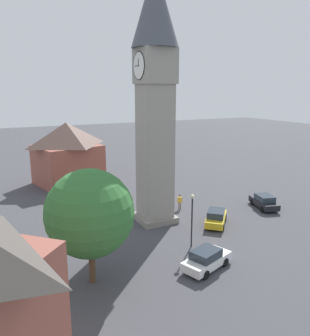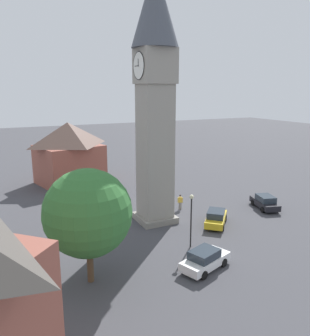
% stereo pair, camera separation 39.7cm
% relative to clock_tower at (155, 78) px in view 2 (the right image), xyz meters
% --- Properties ---
extents(ground_plane, '(200.00, 200.00, 0.00)m').
position_rel_clock_tower_xyz_m(ground_plane, '(-0.00, -0.00, -13.96)').
color(ground_plane, '#424247').
extents(clock_tower, '(4.32, 4.32, 23.81)m').
position_rel_clock_tower_xyz_m(clock_tower, '(0.00, 0.00, 0.00)').
color(clock_tower, gray).
rests_on(clock_tower, ground).
extents(car_blue_kerb, '(2.96, 4.45, 1.53)m').
position_rel_clock_tower_xyz_m(car_blue_kerb, '(-10.16, 0.86, -13.20)').
color(car_blue_kerb, white).
rests_on(car_blue_kerb, ground).
extents(car_silver_kerb, '(4.44, 2.80, 1.53)m').
position_rel_clock_tower_xyz_m(car_silver_kerb, '(-2.14, -12.50, -13.20)').
color(car_silver_kerb, black).
rests_on(car_silver_kerb, ground).
extents(car_red_corner, '(2.11, 4.27, 1.53)m').
position_rel_clock_tower_xyz_m(car_red_corner, '(8.96, 3.28, -13.20)').
color(car_red_corner, red).
rests_on(car_red_corner, ground).
extents(car_white_side, '(4.18, 4.04, 1.53)m').
position_rel_clock_tower_xyz_m(car_white_side, '(-3.67, -4.81, -13.20)').
color(car_white_side, gold).
rests_on(car_white_side, ground).
extents(pedestrian, '(0.37, 0.50, 1.69)m').
position_rel_clock_tower_xyz_m(pedestrian, '(1.71, -3.90, -12.96)').
color(pedestrian, '#706656').
rests_on(pedestrian, ground).
extents(tree, '(5.90, 5.90, 7.92)m').
position_rel_clock_tower_xyz_m(tree, '(-8.10, 8.83, -9.00)').
color(tree, brown).
rests_on(tree, ground).
extents(building_terrace_right, '(9.21, 9.92, 8.58)m').
position_rel_clock_tower_xyz_m(building_terrace_right, '(17.97, 4.59, -9.58)').
color(building_terrace_right, '#995142').
rests_on(building_terrace_right, ground).
extents(lamp_post, '(0.36, 0.36, 4.58)m').
position_rel_clock_tower_xyz_m(lamp_post, '(-6.64, -0.08, -10.86)').
color(lamp_post, black).
rests_on(lamp_post, ground).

